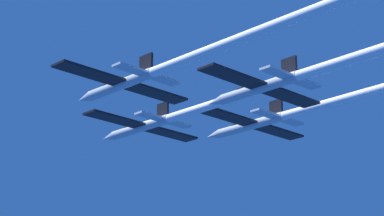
# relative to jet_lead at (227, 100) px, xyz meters

# --- Properties ---
(jet_lead) EXTENTS (20.34, 63.26, 3.37)m
(jet_lead) POSITION_rel_jet_lead_xyz_m (0.00, 0.00, 0.00)
(jet_lead) COLOR #B2BAC6
(jet_left_wing) EXTENTS (20.34, 56.86, 3.37)m
(jet_left_wing) POSITION_rel_jet_lead_xyz_m (-13.46, -8.89, 0.36)
(jet_left_wing) COLOR #B2BAC6
(jet_right_wing) EXTENTS (20.34, 57.46, 3.37)m
(jet_right_wing) POSITION_rel_jet_lead_xyz_m (10.19, -10.34, -0.30)
(jet_right_wing) COLOR #B2BAC6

